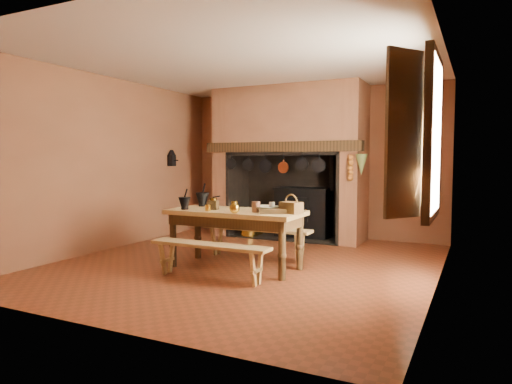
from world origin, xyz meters
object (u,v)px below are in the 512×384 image
iron_range (304,212)px  work_table (236,219)px  coffee_grinder (213,204)px  wicker_basket (291,207)px  mixing_bowl (265,209)px  bench_front (209,253)px

iron_range → work_table: 2.74m
coffee_grinder → wicker_basket: 1.11m
iron_range → mixing_bowl: size_ratio=5.13×
iron_range → wicker_basket: (0.84, -2.75, 0.38)m
iron_range → coffee_grinder: size_ratio=8.23×
bench_front → work_table: bearing=90.0°
iron_range → wicker_basket: 2.90m
iron_range → work_table: (0.03, -2.74, 0.18)m
work_table → mixing_bowl: 0.48m
mixing_bowl → iron_range: bearing=99.8°
work_table → coffee_grinder: size_ratio=9.33×
coffee_grinder → mixing_bowl: 0.75m
coffee_grinder → wicker_basket: bearing=-9.0°
coffee_grinder → mixing_bowl: size_ratio=0.62×
work_table → bench_front: work_table is taller
mixing_bowl → wicker_basket: wicker_basket is taller
work_table → mixing_bowl: mixing_bowl is taller
mixing_bowl → wicker_basket: 0.36m
work_table → mixing_bowl: size_ratio=5.81×
work_table → wicker_basket: wicker_basket is taller
bench_front → mixing_bowl: mixing_bowl is taller
iron_range → bench_front: bearing=-89.5°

